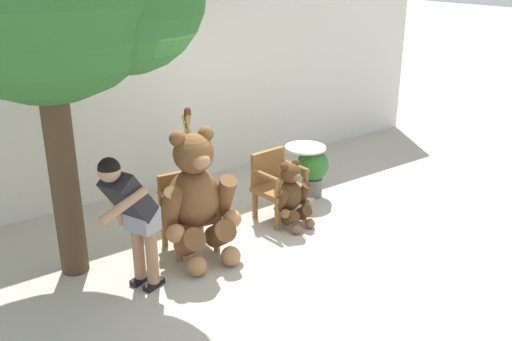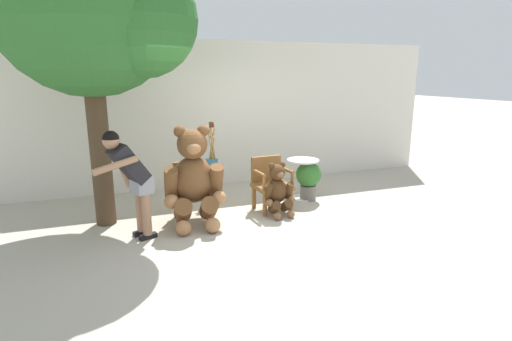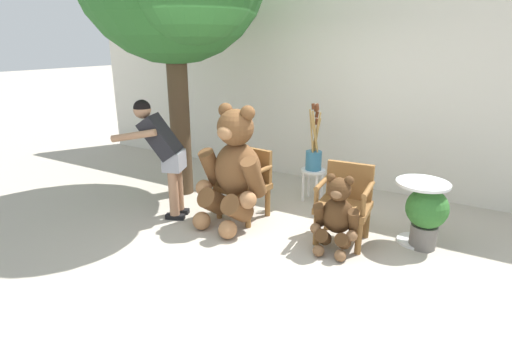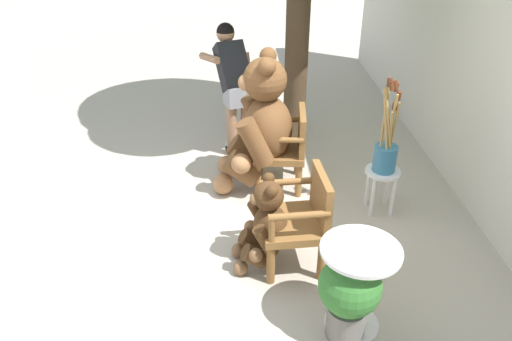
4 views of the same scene
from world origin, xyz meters
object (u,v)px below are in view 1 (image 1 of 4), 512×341
object	(u,v)px
white_stool	(189,183)
teddy_bear_small	(292,195)
teddy_bear_large	(197,196)
brush_bucket	(188,160)
potted_plant	(312,169)
wooden_chair_left	(187,209)
person_visitor	(131,210)
wooden_chair_right	(277,184)
round_side_table	(305,165)

from	to	relation	value
white_stool	teddy_bear_small	bearing A→B (deg)	-57.38
teddy_bear_large	teddy_bear_small	world-z (taller)	teddy_bear_large
white_stool	brush_bucket	bearing A→B (deg)	-50.39
brush_bucket	potted_plant	world-z (taller)	brush_bucket
wooden_chair_left	teddy_bear_large	xyz separation A→B (m)	(-0.01, -0.26, 0.26)
brush_bucket	wooden_chair_left	bearing A→B (deg)	-121.08
teddy_bear_large	person_visitor	xyz separation A→B (m)	(-0.87, -0.26, 0.18)
wooden_chair_right	teddy_bear_large	size ratio (longest dim) A/B	0.59
teddy_bear_large	brush_bucket	size ratio (longest dim) A/B	1.59
round_side_table	person_visitor	bearing A→B (deg)	-163.88
person_visitor	white_stool	bearing A→B (deg)	45.05
brush_bucket	round_side_table	world-z (taller)	brush_bucket
teddy_bear_small	potted_plant	distance (m)	0.97
wooden_chair_right	round_side_table	bearing A→B (deg)	23.14
white_stool	round_side_table	xyz separation A→B (m)	(1.49, -0.58, 0.09)
wooden_chair_right	teddy_bear_large	world-z (taller)	teddy_bear_large
teddy_bear_large	potted_plant	size ratio (longest dim) A/B	2.16
teddy_bear_large	brush_bucket	xyz separation A→B (m)	(0.55, 1.16, -0.04)
white_stool	round_side_table	bearing A→B (deg)	-21.34
teddy_bear_small	person_visitor	size ratio (longest dim) A/B	0.56
white_stool	brush_bucket	size ratio (longest dim) A/B	0.50
white_stool	potted_plant	size ratio (longest dim) A/B	0.68
wooden_chair_left	potted_plant	distance (m)	2.12
white_stool	round_side_table	world-z (taller)	round_side_table
teddy_bear_large	person_visitor	world-z (taller)	person_visitor
wooden_chair_left	teddy_bear_large	distance (m)	0.36
wooden_chair_left	round_side_table	bearing A→B (deg)	8.85
round_side_table	teddy_bear_small	bearing A→B (deg)	-140.50
wooden_chair_left	wooden_chair_right	xyz separation A→B (m)	(1.29, 0.00, 0.00)
wooden_chair_right	brush_bucket	xyz separation A→B (m)	(-0.75, 0.90, 0.21)
person_visitor	wooden_chair_right	bearing A→B (deg)	13.59
brush_bucket	round_side_table	size ratio (longest dim) A/B	1.28
teddy_bear_large	wooden_chair_left	bearing A→B (deg)	87.08
teddy_bear_small	brush_bucket	world-z (taller)	brush_bucket
person_visitor	teddy_bear_large	bearing A→B (deg)	16.96
wooden_chair_right	teddy_bear_small	size ratio (longest dim) A/B	1.02
teddy_bear_small	round_side_table	bearing A→B (deg)	39.50
wooden_chair_right	brush_bucket	size ratio (longest dim) A/B	0.93
wooden_chair_left	teddy_bear_large	size ratio (longest dim) A/B	0.59
person_visitor	white_stool	size ratio (longest dim) A/B	3.24
teddy_bear_small	white_stool	size ratio (longest dim) A/B	1.83
wooden_chair_left	white_stool	distance (m)	1.05
teddy_bear_small	person_visitor	distance (m)	2.24
person_visitor	potted_plant	world-z (taller)	person_visitor
white_stool	wooden_chair_left	bearing A→B (deg)	-120.97
wooden_chair_right	potted_plant	distance (m)	0.86
potted_plant	white_stool	bearing A→B (deg)	157.44
potted_plant	teddy_bear_small	bearing A→B (deg)	-146.67
wooden_chair_left	potted_plant	world-z (taller)	wooden_chair_left
teddy_bear_large	person_visitor	bearing A→B (deg)	-163.04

